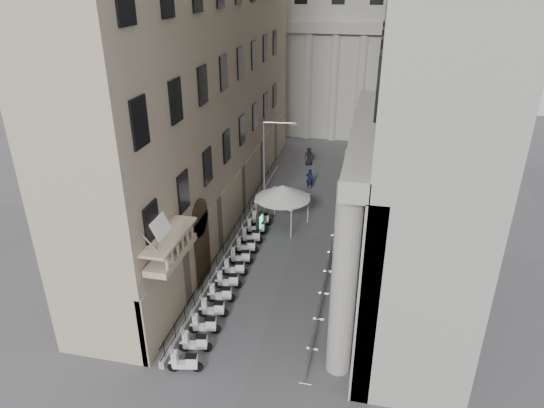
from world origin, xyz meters
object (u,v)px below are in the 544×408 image
at_px(street_lamp, 268,163).
at_px(pedestrian_a, 310,178).
at_px(security_tent, 279,189).
at_px(info_kiosk, 260,223).
at_px(scooter_0, 186,371).
at_px(pedestrian_b, 353,155).

distance_m(street_lamp, pedestrian_a, 8.02).
relative_size(security_tent, info_kiosk, 2.37).
distance_m(security_tent, pedestrian_a, 7.75).
relative_size(scooter_0, street_lamp, 0.19).
xyz_separation_m(security_tent, street_lamp, (-1.05, 0.72, 1.84)).
bearing_deg(pedestrian_a, pedestrian_b, -120.96).
distance_m(scooter_0, street_lamp, 17.92).
bearing_deg(info_kiosk, security_tent, 72.16).
relative_size(street_lamp, pedestrian_b, 5.00).
bearing_deg(pedestrian_a, security_tent, 72.81).
height_order(scooter_0, security_tent, security_tent).
relative_size(info_kiosk, pedestrian_a, 0.96).
relative_size(pedestrian_a, pedestrian_b, 1.18).
bearing_deg(scooter_0, security_tent, -15.46).
bearing_deg(pedestrian_b, security_tent, 90.59).
bearing_deg(scooter_0, pedestrian_a, -17.24).
height_order(scooter_0, info_kiosk, info_kiosk).
distance_m(street_lamp, info_kiosk, 4.77).
distance_m(street_lamp, pedestrian_b, 15.92).
height_order(street_lamp, pedestrian_a, street_lamp).
distance_m(scooter_0, pedestrian_b, 32.17).
bearing_deg(security_tent, pedestrian_b, 72.49).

